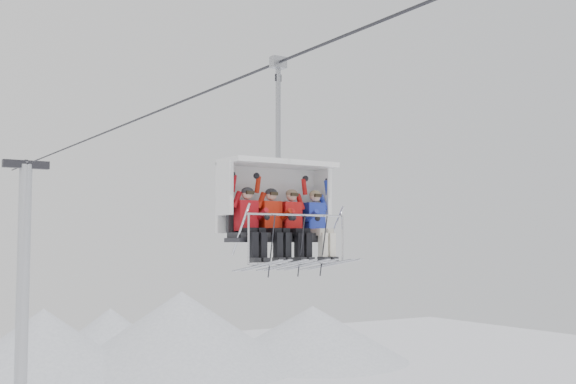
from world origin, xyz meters
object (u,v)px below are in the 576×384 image
chairlift_carrier (275,199)px  skier_center_right (294,223)px  lift_tower_right (22,334)px  skier_far_right (318,224)px  skier_center_left (274,223)px  skier_far_left (250,222)px

chairlift_carrier → skier_center_right: 0.60m
lift_tower_right → skier_center_right: bearing=-89.4°
skier_center_right → chairlift_carrier: bearing=128.7°
lift_tower_right → skier_far_right: 22.28m
chairlift_carrier → skier_far_right: (0.79, -0.30, -0.46)m
lift_tower_right → skier_center_left: (-0.21, -21.83, 4.41)m
lift_tower_right → skier_center_left: size_ratio=7.99×
chairlift_carrier → skier_center_right: (0.24, -0.30, -0.46)m
skier_center_left → skier_center_right: size_ratio=1.00×
skier_center_right → skier_far_right: size_ratio=1.00×
chairlift_carrier → skier_far_right: chairlift_carrier is taller
skier_far_right → skier_center_left: bearing=180.0°
skier_center_left → skier_center_right: bearing=0.0°
skier_far_left → skier_center_right: 0.97m
lift_tower_right → skier_far_left: (-0.73, -21.83, 4.41)m
skier_center_left → skier_far_right: size_ratio=1.00×
skier_center_right → skier_far_right: bearing=0.0°
chairlift_carrier → skier_far_right: size_ratio=2.36×
skier_far_right → lift_tower_right: bearing=92.1°
lift_tower_right → skier_far_left: bearing=-91.9°
lift_tower_right → skier_center_right: 22.27m
skier_far_left → skier_far_right: same height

